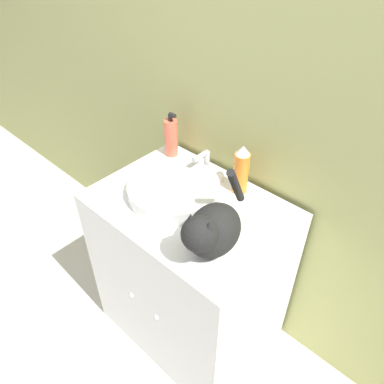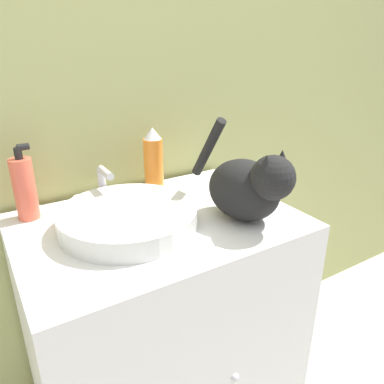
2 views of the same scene
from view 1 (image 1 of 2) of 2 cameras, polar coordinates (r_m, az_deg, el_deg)
ground_plane at (r=1.97m, az=-6.15°, el=-24.11°), size 8.00×8.00×0.00m
wall_back at (r=1.41m, az=8.73°, el=17.99°), size 6.00×0.05×2.50m
vanity_cabinet at (r=1.72m, az=-0.33°, el=-12.20°), size 0.75×0.55×0.81m
sink_basin at (r=1.45m, az=-2.80°, el=0.43°), size 0.36×0.36×0.05m
faucet at (r=1.55m, az=2.03°, el=4.22°), size 0.18×0.10×0.12m
cat at (r=1.19m, az=3.00°, el=-5.75°), size 0.20×0.35×0.26m
soap_bottle at (r=1.65m, az=-3.20°, el=8.35°), size 0.06×0.06×0.21m
spray_bottle at (r=1.44m, az=7.49°, el=3.37°), size 0.06×0.06×0.21m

